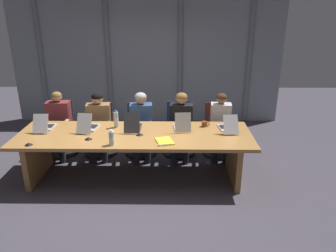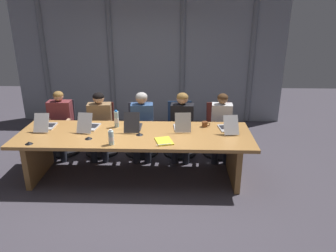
{
  "view_description": "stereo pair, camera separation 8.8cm",
  "coord_description": "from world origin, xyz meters",
  "px_view_note": "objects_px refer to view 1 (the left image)",
  "views": [
    {
      "loc": [
        0.57,
        -4.55,
        2.56
      ],
      "look_at": [
        0.51,
        0.07,
        0.84
      ],
      "focal_mm": 34.71,
      "sensor_mm": 36.0,
      "label": 1
    },
    {
      "loc": [
        0.66,
        -4.55,
        2.56
      ],
      "look_at": [
        0.51,
        0.07,
        0.84
      ],
      "focal_mm": 34.71,
      "sensor_mm": 36.0,
      "label": 2
    }
  ],
  "objects_px": {
    "laptop_center": "(133,126)",
    "conference_mic_middle": "(28,144)",
    "water_bottle_primary": "(116,120)",
    "office_chair_center": "(140,135)",
    "conference_mic_right_side": "(88,138)",
    "laptop_right_end": "(228,127)",
    "person_left_end": "(58,121)",
    "person_right_end": "(221,123)",
    "office_chair_left_end": "(62,134)",
    "office_chair_right_end": "(218,135)",
    "person_right_mid": "(181,121)",
    "laptop_left_end": "(45,126)",
    "office_chair_right_mid": "(179,135)",
    "water_bottle_secondary": "(112,138)",
    "person_left_mid": "(98,121)",
    "conference_mic_left_side": "(140,134)",
    "spiral_notepad": "(165,141)",
    "laptop_left_mid": "(88,126)",
    "coffee_mug_near": "(205,124)",
    "laptop_right_mid": "(182,126)",
    "office_chair_left_mid": "(100,135)",
    "person_center": "(141,121)"
  },
  "relations": [
    {
      "from": "person_right_mid",
      "to": "person_right_end",
      "type": "bearing_deg",
      "value": 93.37
    },
    {
      "from": "office_chair_right_mid",
      "to": "water_bottle_secondary",
      "type": "bearing_deg",
      "value": -38.28
    },
    {
      "from": "conference_mic_right_side",
      "to": "office_chair_right_end",
      "type": "bearing_deg",
      "value": 29.66
    },
    {
      "from": "conference_mic_right_side",
      "to": "office_chair_left_mid",
      "type": "bearing_deg",
      "value": 94.93
    },
    {
      "from": "laptop_center",
      "to": "conference_mic_middle",
      "type": "bearing_deg",
      "value": 113.94
    },
    {
      "from": "office_chair_left_end",
      "to": "person_right_end",
      "type": "xyz_separation_m",
      "value": [
        2.87,
        -0.16,
        0.29
      ]
    },
    {
      "from": "person_left_end",
      "to": "person_right_end",
      "type": "xyz_separation_m",
      "value": [
        2.85,
        -0.01,
        -0.01
      ]
    },
    {
      "from": "laptop_right_end",
      "to": "laptop_left_end",
      "type": "bearing_deg",
      "value": 82.82
    },
    {
      "from": "person_left_mid",
      "to": "laptop_right_mid",
      "type": "bearing_deg",
      "value": 61.79
    },
    {
      "from": "office_chair_center",
      "to": "person_left_mid",
      "type": "relative_size",
      "value": 0.79
    },
    {
      "from": "person_left_mid",
      "to": "spiral_notepad",
      "type": "relative_size",
      "value": 3.24
    },
    {
      "from": "laptop_right_end",
      "to": "conference_mic_right_side",
      "type": "distance_m",
      "value": 2.11
    },
    {
      "from": "water_bottle_primary",
      "to": "office_chair_center",
      "type": "bearing_deg",
      "value": 65.2
    },
    {
      "from": "laptop_center",
      "to": "person_right_end",
      "type": "relative_size",
      "value": 0.4
    },
    {
      "from": "person_center",
      "to": "water_bottle_secondary",
      "type": "distance_m",
      "value": 1.26
    },
    {
      "from": "laptop_center",
      "to": "person_right_mid",
      "type": "distance_m",
      "value": 0.99
    },
    {
      "from": "office_chair_center",
      "to": "office_chair_left_mid",
      "type": "bearing_deg",
      "value": -97.75
    },
    {
      "from": "laptop_right_mid",
      "to": "person_right_end",
      "type": "bearing_deg",
      "value": -54.31
    },
    {
      "from": "person_right_mid",
      "to": "conference_mic_middle",
      "type": "relative_size",
      "value": 10.48
    },
    {
      "from": "person_right_mid",
      "to": "conference_mic_left_side",
      "type": "height_order",
      "value": "person_right_mid"
    },
    {
      "from": "office_chair_left_end",
      "to": "laptop_center",
      "type": "bearing_deg",
      "value": 55.18
    },
    {
      "from": "office_chair_left_end",
      "to": "office_chair_right_end",
      "type": "xyz_separation_m",
      "value": [
        2.87,
        -0.0,
        -0.01
      ]
    },
    {
      "from": "water_bottle_secondary",
      "to": "office_chair_right_mid",
      "type": "bearing_deg",
      "value": 54.76
    },
    {
      "from": "office_chair_right_mid",
      "to": "spiral_notepad",
      "type": "distance_m",
      "value": 1.33
    },
    {
      "from": "conference_mic_middle",
      "to": "laptop_right_mid",
      "type": "bearing_deg",
      "value": 16.49
    },
    {
      "from": "conference_mic_left_side",
      "to": "laptop_center",
      "type": "bearing_deg",
      "value": 117.62
    },
    {
      "from": "office_chair_right_mid",
      "to": "conference_mic_left_side",
      "type": "distance_m",
      "value": 1.24
    },
    {
      "from": "laptop_center",
      "to": "conference_mic_right_side",
      "type": "height_order",
      "value": "laptop_center"
    },
    {
      "from": "laptop_left_mid",
      "to": "conference_mic_left_side",
      "type": "height_order",
      "value": "laptop_left_mid"
    },
    {
      "from": "conference_mic_right_side",
      "to": "spiral_notepad",
      "type": "distance_m",
      "value": 1.11
    },
    {
      "from": "laptop_center",
      "to": "water_bottle_primary",
      "type": "xyz_separation_m",
      "value": [
        -0.28,
        0.09,
        0.07
      ]
    },
    {
      "from": "office_chair_left_end",
      "to": "person_right_end",
      "type": "height_order",
      "value": "person_right_end"
    },
    {
      "from": "laptop_left_mid",
      "to": "office_chair_right_end",
      "type": "xyz_separation_m",
      "value": [
        2.15,
        0.78,
        -0.46
      ]
    },
    {
      "from": "laptop_right_mid",
      "to": "conference_mic_right_side",
      "type": "bearing_deg",
      "value": 102.74
    },
    {
      "from": "coffee_mug_near",
      "to": "person_right_mid",
      "type": "bearing_deg",
      "value": 128.44
    },
    {
      "from": "laptop_center",
      "to": "person_center",
      "type": "xyz_separation_m",
      "value": [
        0.07,
        0.61,
        -0.14
      ]
    },
    {
      "from": "water_bottle_secondary",
      "to": "conference_mic_right_side",
      "type": "distance_m",
      "value": 0.43
    },
    {
      "from": "laptop_right_end",
      "to": "person_left_end",
      "type": "relative_size",
      "value": 0.42
    },
    {
      "from": "laptop_right_end",
      "to": "person_right_mid",
      "type": "distance_m",
      "value": 0.95
    },
    {
      "from": "office_chair_left_mid",
      "to": "conference_mic_left_side",
      "type": "height_order",
      "value": "office_chair_left_mid"
    },
    {
      "from": "office_chair_right_end",
      "to": "water_bottle_secondary",
      "type": "bearing_deg",
      "value": -57.69
    },
    {
      "from": "office_chair_left_end",
      "to": "person_left_mid",
      "type": "bearing_deg",
      "value": 71.59
    },
    {
      "from": "conference_mic_middle",
      "to": "laptop_left_end",
      "type": "bearing_deg",
      "value": 89.62
    },
    {
      "from": "person_right_end",
      "to": "spiral_notepad",
      "type": "xyz_separation_m",
      "value": [
        -0.95,
        -1.08,
        0.11
      ]
    },
    {
      "from": "person_left_end",
      "to": "person_right_mid",
      "type": "bearing_deg",
      "value": 88.09
    },
    {
      "from": "person_left_mid",
      "to": "conference_mic_right_side",
      "type": "relative_size",
      "value": 10.42
    },
    {
      "from": "person_left_end",
      "to": "office_chair_center",
      "type": "bearing_deg",
      "value": 94.19
    },
    {
      "from": "office_chair_right_mid",
      "to": "conference_mic_middle",
      "type": "height_order",
      "value": "office_chair_right_mid"
    },
    {
      "from": "office_chair_center",
      "to": "water_bottle_secondary",
      "type": "xyz_separation_m",
      "value": [
        -0.26,
        -1.36,
        0.5
      ]
    },
    {
      "from": "laptop_center",
      "to": "coffee_mug_near",
      "type": "xyz_separation_m",
      "value": [
        1.13,
        0.15,
        -0.02
      ]
    }
  ]
}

